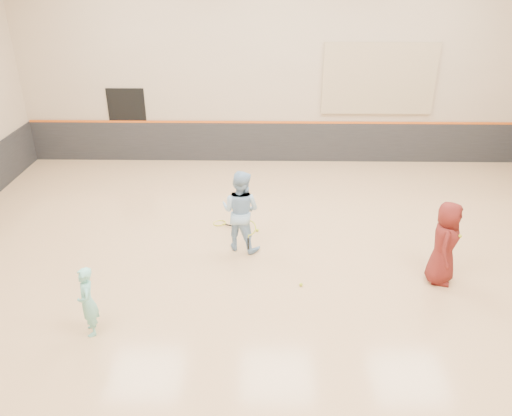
{
  "coord_description": "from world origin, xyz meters",
  "views": [
    {
      "loc": [
        -0.44,
        -8.37,
        5.52
      ],
      "look_at": [
        -0.6,
        0.4,
        1.15
      ],
      "focal_mm": 35.0,
      "sensor_mm": 36.0,
      "label": 1
    }
  ],
  "objects_px": {
    "young_man": "(445,243)",
    "instructor": "(241,211)",
    "spare_racket": "(219,221)",
    "girl": "(88,302)"
  },
  "relations": [
    {
      "from": "young_man",
      "to": "instructor",
      "type": "bearing_deg",
      "value": 92.87
    },
    {
      "from": "instructor",
      "to": "spare_racket",
      "type": "relative_size",
      "value": 2.56
    },
    {
      "from": "girl",
      "to": "instructor",
      "type": "xyz_separation_m",
      "value": [
        2.34,
        2.75,
        0.26
      ]
    },
    {
      "from": "young_man",
      "to": "spare_racket",
      "type": "distance_m",
      "value": 4.98
    },
    {
      "from": "girl",
      "to": "young_man",
      "type": "height_order",
      "value": "young_man"
    },
    {
      "from": "instructor",
      "to": "young_man",
      "type": "relative_size",
      "value": 1.07
    },
    {
      "from": "young_man",
      "to": "spare_racket",
      "type": "relative_size",
      "value": 2.4
    },
    {
      "from": "girl",
      "to": "spare_racket",
      "type": "xyz_separation_m",
      "value": [
        1.78,
        3.81,
        -0.55
      ]
    },
    {
      "from": "girl",
      "to": "instructor",
      "type": "height_order",
      "value": "instructor"
    },
    {
      "from": "girl",
      "to": "instructor",
      "type": "distance_m",
      "value": 3.62
    }
  ]
}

